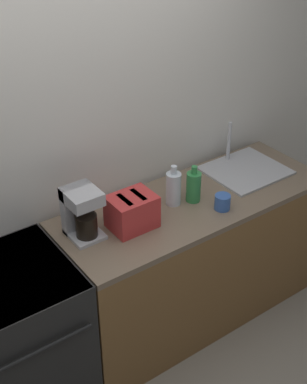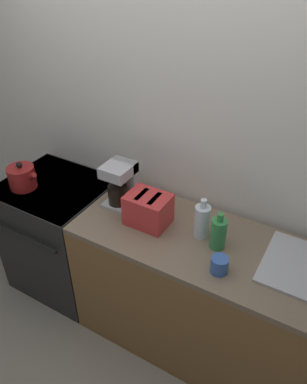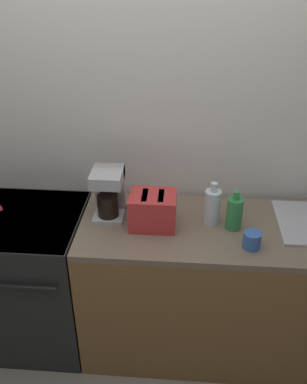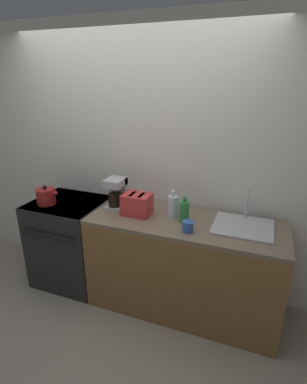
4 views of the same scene
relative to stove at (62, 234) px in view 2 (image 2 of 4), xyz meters
name	(u,v)px [view 2 (image 2 of 4)]	position (x,y,z in m)	size (l,w,h in m)	color
ground_plane	(107,339)	(0.61, -0.32, -0.46)	(12.00, 12.00, 0.00)	gray
wall_back	(158,132)	(0.61, 0.37, 0.84)	(8.00, 0.05, 2.60)	silver
stove	(62,234)	(0.00, 0.00, 0.00)	(0.71, 0.68, 0.91)	black
counter_block	(212,301)	(1.22, 0.00, -0.01)	(1.71, 0.63, 0.91)	brown
kettle	(22,177)	(-0.16, -0.11, 0.52)	(0.23, 0.18, 0.19)	maroon
toaster	(148,209)	(0.77, -0.01, 0.54)	(0.25, 0.19, 0.19)	red
coffee_maker	(121,182)	(0.52, 0.08, 0.59)	(0.17, 0.20, 0.28)	#B7B7BC
bottle_green	(218,233)	(1.21, 0.00, 0.54)	(0.09, 0.09, 0.23)	#338C47
bottle_clear	(202,221)	(1.09, 0.04, 0.55)	(0.09, 0.09, 0.25)	silver
cup_blue	(219,265)	(1.29, -0.17, 0.49)	(0.09, 0.09, 0.09)	#3860B2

